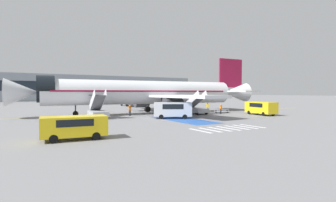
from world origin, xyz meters
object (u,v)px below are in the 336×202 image
service_van_0 (173,109)px  service_van_2 (261,107)px  ground_crew_2 (130,109)px  terminal_building (59,88)px  ground_crew_1 (208,107)px  baggage_cart (221,111)px  airliner (149,92)px  service_van_1 (74,125)px  ground_crew_0 (221,108)px  boarding_stairs_forward (98,111)px  fuel_tanker (130,99)px  boarding_stairs_aft (196,108)px

service_van_0 → service_van_2: service_van_0 is taller
ground_crew_2 → terminal_building: (1.12, 89.44, 4.84)m
ground_crew_2 → ground_crew_1: bearing=-3.4°
service_van_0 → baggage_cart: service_van_0 is taller
airliner → service_van_1: size_ratio=8.72×
terminal_building → service_van_0: bearing=-88.4°
service_van_0 → ground_crew_1: size_ratio=3.03×
airliner → ground_crew_1: bearing=-106.0°
ground_crew_2 → service_van_2: bearing=-25.1°
service_van_0 → ground_crew_1: service_van_0 is taller
airliner → ground_crew_1: size_ratio=23.84×
ground_crew_0 → terminal_building: bearing=-103.5°
boarding_stairs_forward → baggage_cart: boarding_stairs_forward is taller
airliner → terminal_building: terminal_building is taller
baggage_cart → terminal_building: bearing=-130.5°
fuel_tanker → baggage_cart: 30.35m
boarding_stairs_forward → ground_crew_1: (20.28, 0.24, 0.06)m
service_van_0 → service_van_2: bearing=109.6°
fuel_tanker → ground_crew_1: size_ratio=4.95×
ground_crew_2 → service_van_0: bearing=-60.7°
boarding_stairs_aft → terminal_building: 92.44m
ground_crew_1 → baggage_cart: bearing=-156.0°
airliner → terminal_building: 86.82m
service_van_1 → ground_crew_0: 30.51m
service_van_0 → service_van_1: bearing=-27.3°
ground_crew_0 → boarding_stairs_aft: bearing=-40.5°
fuel_tanker → ground_crew_2: size_ratio=5.16×
service_van_0 → service_van_1: 18.77m
ground_crew_1 → terminal_building: 91.57m
boarding_stairs_forward → service_van_2: bearing=-14.1°
airliner → boarding_stairs_aft: (6.61, -5.03, -2.72)m
fuel_tanker → ground_crew_0: (4.51, -31.33, -0.86)m
airliner → terminal_building: size_ratio=0.33×
fuel_tanker → service_van_0: size_ratio=1.63×
airliner → baggage_cart: airliner is taller
service_van_1 → ground_crew_1: same height
ground_crew_0 → terminal_building: (-14.45, 93.19, 4.91)m
boarding_stairs_aft → ground_crew_1: boarding_stairs_aft is taller
baggage_cart → terminal_building: 93.11m
baggage_cart → ground_crew_1: (-2.35, 1.13, 0.82)m
airliner → service_van_0: bearing=179.0°
ground_crew_0 → ground_crew_2: ground_crew_2 is taller
boarding_stairs_forward → ground_crew_0: size_ratio=3.21×
airliner → service_van_0: 9.89m
boarding_stairs_aft → ground_crew_1: (3.63, 1.35, 0.08)m
terminal_building → service_van_1: bearing=-96.8°
fuel_tanker → service_van_0: fuel_tanker is taller
airliner → baggage_cart: size_ratio=14.90×
service_van_0 → service_van_2: 15.76m
boarding_stairs_forward → terminal_building: bearing=89.7°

